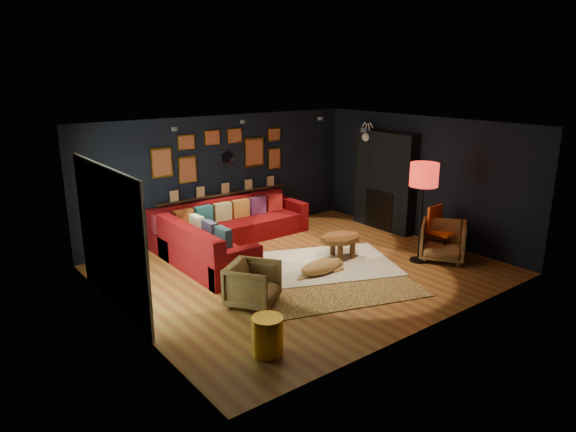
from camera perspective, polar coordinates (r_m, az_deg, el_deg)
floor at (r=9.38m, az=1.69°, el=-6.01°), size 6.50×6.50×0.00m
room_walls at (r=8.91m, az=1.77°, el=3.54°), size 6.50×6.50×6.50m
sectional at (r=10.35m, az=-7.31°, el=-2.13°), size 3.41×2.69×0.86m
ledge at (r=11.21m, az=-6.98°, el=2.46°), size 3.20×0.12×0.04m
gallery_wall at (r=11.07m, az=-7.29°, el=6.96°), size 3.15×0.04×1.02m
sunburst_mirror at (r=11.14m, az=-6.78°, el=6.48°), size 0.47×0.16×0.47m
fireplace at (r=11.77m, az=10.66°, el=3.46°), size 0.31×1.60×2.20m
deer_head at (r=11.97m, az=9.27°, el=8.72°), size 0.50×0.28×0.45m
sliding_door at (r=8.05m, az=-19.15°, el=-2.35°), size 0.06×2.80×2.20m
ceiling_spots at (r=9.39m, az=-1.32°, el=10.14°), size 3.30×2.50×0.06m
shag_rug at (r=9.62m, az=4.08°, el=-5.36°), size 3.02×2.66×0.03m
leopard_rug at (r=8.80m, az=4.87°, el=-7.53°), size 3.24×2.74×0.02m
coffee_table at (r=9.82m, az=5.90°, el=-2.71°), size 0.94×0.76×0.44m
pouf at (r=8.86m, az=-5.55°, el=-6.14°), size 0.46×0.46×0.30m
armchair_left at (r=7.94m, az=-3.93°, el=-7.35°), size 0.97×0.96×0.74m
armchair_right at (r=10.19m, az=16.84°, el=-2.47°), size 1.07×1.08×0.82m
gold_stool at (r=6.68m, az=-2.29°, el=-13.15°), size 0.41×0.41×0.51m
orange_chair at (r=10.40m, az=16.45°, el=-1.12°), size 0.49×0.49×0.97m
floor_lamp at (r=9.67m, az=14.86°, el=4.05°), size 0.52×0.52×1.89m
dog at (r=9.12m, az=3.65°, el=-5.38°), size 1.15×0.58×0.36m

